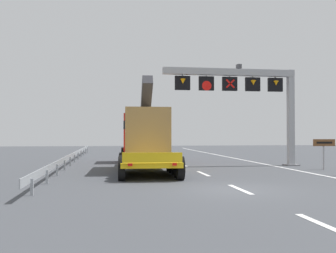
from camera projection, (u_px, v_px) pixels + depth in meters
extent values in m
plane|color=#424449|center=(232.00, 190.00, 14.86)|extent=(112.00, 112.00, 0.00)
cube|color=silver|center=(325.00, 226.00, 8.97)|extent=(0.20, 2.60, 0.01)
cube|color=silver|center=(240.00, 189.00, 14.88)|extent=(0.20, 2.60, 0.01)
cube|color=silver|center=(203.00, 174.00, 20.79)|extent=(0.20, 2.60, 0.01)
cube|color=silver|center=(183.00, 165.00, 26.69)|extent=(0.20, 2.60, 0.01)
cube|color=silver|center=(170.00, 159.00, 32.60)|extent=(0.20, 2.60, 0.01)
cube|color=silver|center=(161.00, 155.00, 38.50)|extent=(0.20, 2.60, 0.01)
cube|color=silver|center=(154.00, 153.00, 44.41)|extent=(0.20, 2.60, 0.01)
cube|color=silver|center=(149.00, 150.00, 50.32)|extent=(0.20, 2.60, 0.01)
cube|color=silver|center=(145.00, 149.00, 56.22)|extent=(0.20, 2.60, 0.01)
cube|color=silver|center=(142.00, 147.00, 62.13)|extent=(0.20, 2.60, 0.01)
cube|color=silver|center=(263.00, 164.00, 27.64)|extent=(0.20, 63.00, 0.01)
cube|color=#9EA0A5|center=(291.00, 118.00, 26.32)|extent=(0.40, 0.40, 6.52)
cube|color=slate|center=(291.00, 165.00, 26.25)|extent=(0.90, 0.90, 0.08)
cube|color=#9EA0A5|center=(230.00, 72.00, 25.75)|extent=(9.01, 0.44, 0.44)
cube|color=#4C4C51|center=(239.00, 66.00, 25.85)|extent=(0.28, 0.40, 0.28)
cube|color=black|center=(275.00, 85.00, 26.20)|extent=(1.00, 0.24, 0.92)
cube|color=#9EA0A5|center=(275.00, 77.00, 26.21)|extent=(0.08, 0.08, 0.16)
cone|color=orange|center=(276.00, 83.00, 26.07)|extent=(0.36, 0.36, 0.32)
cube|color=black|center=(253.00, 84.00, 25.97)|extent=(1.00, 0.24, 0.92)
cube|color=#9EA0A5|center=(253.00, 77.00, 25.98)|extent=(0.08, 0.08, 0.16)
cone|color=orange|center=(253.00, 83.00, 25.84)|extent=(0.36, 0.36, 0.32)
cube|color=black|center=(230.00, 84.00, 25.73)|extent=(1.00, 0.24, 0.92)
cube|color=#9EA0A5|center=(230.00, 76.00, 25.74)|extent=(0.08, 0.08, 0.16)
cube|color=red|center=(230.00, 84.00, 25.60)|extent=(0.61, 0.02, 0.61)
cube|color=red|center=(230.00, 84.00, 25.60)|extent=(0.61, 0.02, 0.61)
cube|color=black|center=(206.00, 83.00, 25.50)|extent=(1.00, 0.24, 0.92)
cube|color=#9EA0A5|center=(206.00, 76.00, 25.51)|extent=(0.08, 0.08, 0.16)
cone|color=red|center=(207.00, 86.00, 25.36)|extent=(0.64, 0.02, 0.64)
cube|color=black|center=(182.00, 83.00, 25.26)|extent=(1.00, 0.24, 0.92)
cube|color=#9EA0A5|center=(182.00, 75.00, 25.27)|extent=(0.08, 0.08, 0.16)
cone|color=orange|center=(183.00, 81.00, 25.14)|extent=(0.36, 0.36, 0.32)
cube|color=yellow|center=(146.00, 158.00, 22.27)|extent=(3.16, 10.49, 0.24)
cube|color=yellow|center=(152.00, 158.00, 17.03)|extent=(2.66, 0.17, 0.44)
cylinder|color=black|center=(122.00, 169.00, 17.64)|extent=(0.36, 1.11, 1.10)
cylinder|color=black|center=(180.00, 168.00, 17.95)|extent=(0.36, 1.11, 1.10)
cylinder|color=black|center=(122.00, 167.00, 18.69)|extent=(0.36, 1.11, 1.10)
cylinder|color=black|center=(177.00, 166.00, 18.99)|extent=(0.36, 1.11, 1.10)
cylinder|color=black|center=(122.00, 165.00, 19.73)|extent=(0.36, 1.11, 1.10)
cylinder|color=black|center=(174.00, 165.00, 20.03)|extent=(0.36, 1.11, 1.10)
cylinder|color=black|center=(122.00, 164.00, 20.77)|extent=(0.36, 1.11, 1.10)
cylinder|color=black|center=(172.00, 163.00, 21.08)|extent=(0.36, 1.11, 1.10)
cylinder|color=black|center=(122.00, 162.00, 21.82)|extent=(0.36, 1.11, 1.10)
cylinder|color=black|center=(170.00, 162.00, 22.12)|extent=(0.36, 1.11, 1.10)
cube|color=red|center=(141.00, 135.00, 29.35)|extent=(2.69, 3.29, 3.10)
cube|color=black|center=(141.00, 125.00, 29.36)|extent=(2.71, 3.31, 0.60)
cylinder|color=black|center=(124.00, 154.00, 30.05)|extent=(0.38, 1.11, 1.10)
cylinder|color=black|center=(157.00, 154.00, 30.34)|extent=(0.38, 1.11, 1.10)
cylinder|color=black|center=(124.00, 156.00, 28.06)|extent=(0.38, 1.11, 1.10)
cylinder|color=black|center=(159.00, 156.00, 28.35)|extent=(0.38, 1.11, 1.10)
cube|color=#9E7A47|center=(145.00, 133.00, 22.70)|extent=(2.58, 5.80, 2.70)
cube|color=#2D2D33|center=(146.00, 99.00, 21.88)|extent=(0.66, 2.96, 2.29)
cube|color=red|center=(130.00, 165.00, 16.88)|extent=(0.20, 0.07, 0.12)
cube|color=red|center=(175.00, 164.00, 17.10)|extent=(0.20, 0.07, 0.12)
cylinder|color=#9EA0A5|center=(324.00, 154.00, 23.20)|extent=(0.10, 0.10, 1.83)
cube|color=brown|center=(324.00, 143.00, 23.16)|extent=(1.39, 0.06, 0.42)
cube|color=black|center=(324.00, 143.00, 23.12)|extent=(1.00, 0.01, 0.12)
cube|color=#999EA3|center=(74.00, 154.00, 29.14)|extent=(0.04, 35.05, 0.32)
cube|color=#999EA3|center=(32.00, 187.00, 13.39)|extent=(0.10, 0.10, 0.60)
cube|color=#999EA3|center=(47.00, 177.00, 16.54)|extent=(0.10, 0.10, 0.60)
cube|color=#999EA3|center=(57.00, 170.00, 19.69)|extent=(0.10, 0.10, 0.60)
cube|color=#999EA3|center=(65.00, 165.00, 22.84)|extent=(0.10, 0.10, 0.60)
cube|color=#999EA3|center=(70.00, 161.00, 25.99)|extent=(0.10, 0.10, 0.60)
cube|color=#999EA3|center=(75.00, 158.00, 29.14)|extent=(0.10, 0.10, 0.60)
cube|color=#999EA3|center=(78.00, 156.00, 32.30)|extent=(0.10, 0.10, 0.60)
cube|color=#999EA3|center=(81.00, 154.00, 35.45)|extent=(0.10, 0.10, 0.60)
cube|color=#999EA3|center=(83.00, 152.00, 38.60)|extent=(0.10, 0.10, 0.60)
cube|color=#999EA3|center=(86.00, 151.00, 41.75)|extent=(0.10, 0.10, 0.60)
cube|color=#999EA3|center=(87.00, 150.00, 44.90)|extent=(0.10, 0.10, 0.60)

